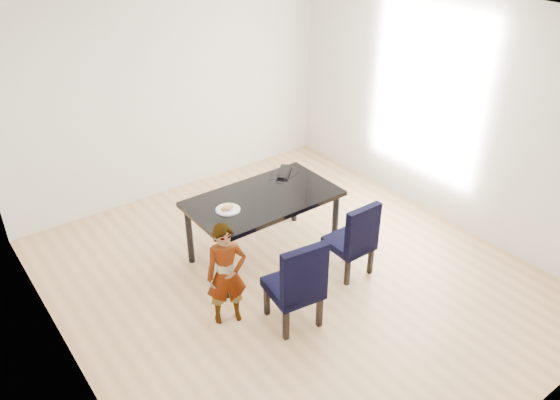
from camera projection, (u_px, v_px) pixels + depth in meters
floor at (291, 277)px, 5.83m from camera, size 4.50×5.00×0.01m
ceiling at (295, 14)px, 4.47m from camera, size 4.50×5.00×0.01m
wall_back at (171, 92)px, 6.88m from camera, size 4.50×0.01×2.70m
wall_front at (538, 305)px, 3.42m from camera, size 4.50×0.01×2.70m
wall_left at (50, 245)px, 3.98m from camera, size 0.01×5.00×2.70m
wall_right at (446, 111)px, 6.32m from camera, size 0.01×5.00×2.70m
dining_table at (264, 226)px, 5.99m from camera, size 1.60×0.90×0.75m
chair_left at (293, 281)px, 5.01m from camera, size 0.52×0.53×0.94m
chair_right at (349, 237)px, 5.70m from camera, size 0.42×0.44×0.87m
child at (226, 275)px, 5.01m from camera, size 0.45×0.37×1.05m
plate at (228, 210)px, 5.56m from camera, size 0.28×0.28×0.01m
sandwich at (227, 207)px, 5.53m from camera, size 0.15×0.09×0.06m
laptop at (280, 171)px, 6.28m from camera, size 0.40×0.39×0.03m
cable_tangle at (282, 181)px, 6.11m from camera, size 0.17×0.17×0.01m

